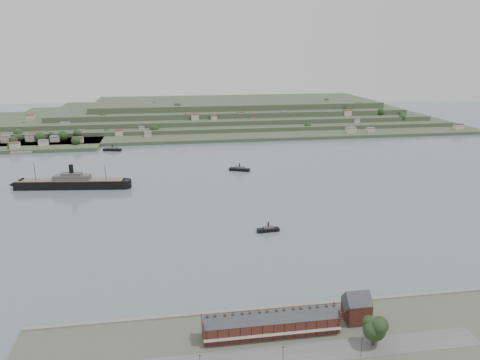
{
  "coord_description": "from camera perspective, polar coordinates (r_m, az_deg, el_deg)",
  "views": [
    {
      "loc": [
        -48.41,
        -327.44,
        113.37
      ],
      "look_at": [
        9.31,
        30.0,
        9.75
      ],
      "focal_mm": 35.0,
      "sensor_mm": 36.0,
      "label": 1
    }
  ],
  "objects": [
    {
      "name": "steamship",
      "position": [
        412.46,
        -20.31,
        -0.36
      ],
      "size": [
        100.85,
        23.44,
        24.22
      ],
      "color": "black",
      "rests_on": "ground"
    },
    {
      "name": "tugboat",
      "position": [
        298.97,
        3.45,
        -6.02
      ],
      "size": [
        14.53,
        5.03,
        6.41
      ],
      "color": "black",
      "rests_on": "ground"
    },
    {
      "name": "ferry_east",
      "position": [
        442.26,
        -0.05,
        1.35
      ],
      "size": [
        19.87,
        12.96,
        7.27
      ],
      "color": "black",
      "rests_on": "ground"
    },
    {
      "name": "terrace_row",
      "position": [
        195.55,
        3.84,
        -17.08
      ],
      "size": [
        55.6,
        9.8,
        11.07
      ],
      "color": "#4B231A",
      "rests_on": "ground"
    },
    {
      "name": "far_peninsula",
      "position": [
        731.65,
        -3.13,
        7.97
      ],
      "size": [
        760.0,
        309.0,
        30.0
      ],
      "color": "#3B4E34",
      "rests_on": "ground"
    },
    {
      "name": "ferry_west",
      "position": [
        546.9,
        -15.29,
        3.63
      ],
      "size": [
        20.91,
        10.05,
        7.56
      ],
      "color": "black",
      "rests_on": "ground"
    },
    {
      "name": "gabled_building",
      "position": [
        208.67,
        14.02,
        -14.83
      ],
      "size": [
        10.4,
        10.18,
        14.09
      ],
      "color": "#4B231A",
      "rests_on": "ground"
    },
    {
      "name": "fig_tree",
      "position": [
        194.54,
        16.2,
        -16.99
      ],
      "size": [
        11.09,
        9.61,
        12.38
      ],
      "color": "#3E291D",
      "rests_on": "ground"
    },
    {
      "name": "ground",
      "position": [
        349.88,
        -0.72,
        -2.94
      ],
      "size": [
        1400.0,
        1400.0,
        0.0
      ],
      "primitive_type": "plane",
      "color": "slate",
      "rests_on": "ground"
    }
  ]
}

